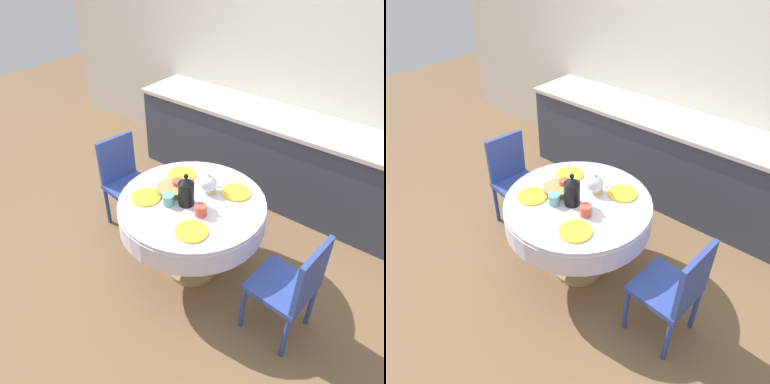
# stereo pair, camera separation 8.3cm
# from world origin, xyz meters

# --- Properties ---
(ground_plane) EXTENTS (12.00, 12.00, 0.00)m
(ground_plane) POSITION_xyz_m (0.00, 0.00, 0.00)
(ground_plane) COLOR brown
(wall_back) EXTENTS (7.00, 0.05, 2.60)m
(wall_back) POSITION_xyz_m (0.00, 1.77, 1.30)
(wall_back) COLOR silver
(wall_back) RESTS_ON ground_plane
(kitchen_counter) EXTENTS (3.24, 0.64, 0.91)m
(kitchen_counter) POSITION_xyz_m (0.00, 1.43, 0.46)
(kitchen_counter) COLOR #383D4C
(kitchen_counter) RESTS_ON ground_plane
(dining_table) EXTENTS (1.15, 1.15, 0.74)m
(dining_table) POSITION_xyz_m (0.00, 0.00, 0.62)
(dining_table) COLOR tan
(dining_table) RESTS_ON ground_plane
(chair_left) EXTENTS (0.43, 0.43, 0.89)m
(chair_left) POSITION_xyz_m (0.91, -0.07, 0.50)
(chair_left) COLOR #2D428E
(chair_left) RESTS_ON ground_plane
(chair_right) EXTENTS (0.45, 0.45, 0.89)m
(chair_right) POSITION_xyz_m (-0.90, 0.13, 0.50)
(chair_right) COLOR #2D428E
(chair_right) RESTS_ON ground_plane
(plate_near_left) EXTENTS (0.23, 0.23, 0.01)m
(plate_near_left) POSITION_xyz_m (-0.30, -0.20, 0.75)
(plate_near_left) COLOR yellow
(plate_near_left) RESTS_ON dining_table
(cup_near_left) EXTENTS (0.09, 0.09, 0.09)m
(cup_near_left) POSITION_xyz_m (-0.11, -0.15, 0.79)
(cup_near_left) COLOR #5BA39E
(cup_near_left) RESTS_ON dining_table
(plate_near_right) EXTENTS (0.23, 0.23, 0.01)m
(plate_near_right) POSITION_xyz_m (0.22, -0.28, 0.75)
(plate_near_right) COLOR yellow
(plate_near_right) RESTS_ON dining_table
(cup_near_right) EXTENTS (0.09, 0.09, 0.09)m
(cup_near_right) POSITION_xyz_m (0.16, -0.10, 0.79)
(cup_near_right) COLOR #CC4C3D
(cup_near_right) RESTS_ON dining_table
(plate_far_left) EXTENTS (0.23, 0.23, 0.01)m
(plate_far_left) POSITION_xyz_m (-0.28, 0.22, 0.75)
(plate_far_left) COLOR yellow
(plate_far_left) RESTS_ON dining_table
(cup_far_left) EXTENTS (0.09, 0.09, 0.09)m
(cup_far_left) POSITION_xyz_m (-0.18, 0.05, 0.79)
(cup_far_left) COLOR #CC4C3D
(cup_far_left) RESTS_ON dining_table
(plate_far_right) EXTENTS (0.23, 0.23, 0.01)m
(plate_far_right) POSITION_xyz_m (0.21, 0.29, 0.75)
(plate_far_right) COLOR yellow
(plate_far_right) RESTS_ON dining_table
(cup_far_right) EXTENTS (0.09, 0.09, 0.09)m
(cup_far_right) POSITION_xyz_m (0.05, 0.18, 0.79)
(cup_far_right) COLOR #DBB766
(cup_far_right) RESTS_ON dining_table
(coffee_carafe) EXTENTS (0.12, 0.12, 0.27)m
(coffee_carafe) POSITION_xyz_m (-0.01, -0.06, 0.86)
(coffee_carafe) COLOR black
(coffee_carafe) RESTS_ON dining_table
(teapot) EXTENTS (0.19, 0.14, 0.18)m
(teapot) POSITION_xyz_m (0.03, 0.17, 0.82)
(teapot) COLOR white
(teapot) RESTS_ON dining_table
(bread_basket) EXTENTS (0.24, 0.24, 0.05)m
(bread_basket) POSITION_xyz_m (-0.20, -0.01, 0.77)
(bread_basket) COLOR #AD844C
(bread_basket) RESTS_ON dining_table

